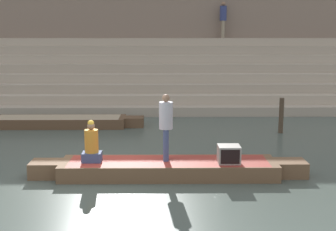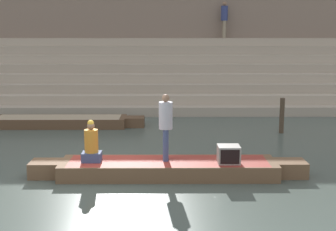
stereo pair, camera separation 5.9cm
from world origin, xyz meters
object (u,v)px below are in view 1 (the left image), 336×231
object	(u,v)px
mooring_post	(281,116)
person_on_steps	(223,17)
tv_set	(229,154)
rowboat_main	(168,168)
person_standing	(166,123)
person_rowing	(92,145)
moored_boat_shore	(58,121)

from	to	relation	value
mooring_post	person_on_steps	xyz separation A→B (m)	(-1.04, 8.11, 3.50)
tv_set	mooring_post	distance (m)	5.51
rowboat_main	tv_set	size ratio (longest dim) A/B	12.77
tv_set	person_on_steps	xyz separation A→B (m)	(1.44, 13.03, 3.51)
person_standing	person_rowing	distance (m)	1.87
person_standing	tv_set	xyz separation A→B (m)	(1.50, -0.24, -0.72)
rowboat_main	tv_set	distance (m)	1.50
tv_set	moored_boat_shore	xyz separation A→B (m)	(-5.42, 6.03, -0.40)
rowboat_main	person_rowing	xyz separation A→B (m)	(-1.85, -0.02, 0.58)
person_standing	moored_boat_shore	distance (m)	7.08
person_standing	tv_set	bearing A→B (deg)	-10.83
rowboat_main	person_rowing	size ratio (longest dim) A/B	6.55
person_rowing	mooring_post	world-z (taller)	person_rowing
moored_boat_shore	mooring_post	bearing A→B (deg)	-3.31
person_on_steps	person_rowing	bearing A→B (deg)	20.99
person_on_steps	rowboat_main	bearing A→B (deg)	28.53
tv_set	person_on_steps	world-z (taller)	person_on_steps
person_rowing	mooring_post	xyz separation A→B (m)	(5.77, 4.78, -0.18)
person_standing	tv_set	distance (m)	1.69
moored_boat_shore	mooring_post	size ratio (longest dim) A/B	5.15
person_rowing	person_on_steps	xyz separation A→B (m)	(4.73, 12.89, 3.32)
person_standing	mooring_post	distance (m)	6.19
tv_set	rowboat_main	bearing A→B (deg)	177.81
person_on_steps	tv_set	bearing A→B (deg)	34.84
person_on_steps	person_standing	bearing A→B (deg)	28.19
person_standing	mooring_post	world-z (taller)	person_standing
mooring_post	person_standing	bearing A→B (deg)	-130.41
rowboat_main	moored_boat_shore	bearing A→B (deg)	125.32
person_rowing	person_standing	bearing A→B (deg)	1.90
person_standing	person_rowing	xyz separation A→B (m)	(-1.79, -0.10, -0.53)
moored_boat_shore	person_on_steps	world-z (taller)	person_on_steps
tv_set	mooring_post	bearing A→B (deg)	67.16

